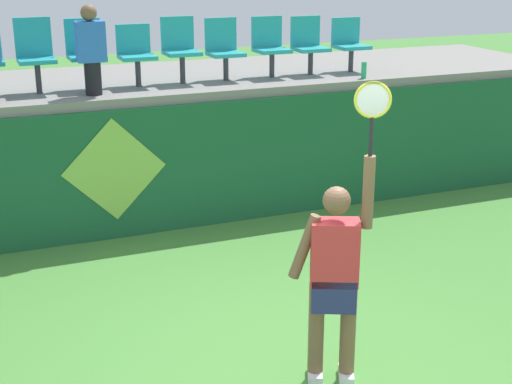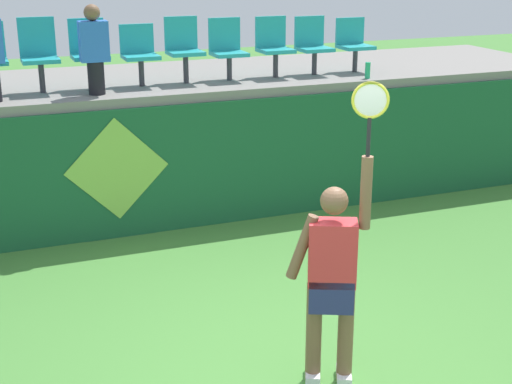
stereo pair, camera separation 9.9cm
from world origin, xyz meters
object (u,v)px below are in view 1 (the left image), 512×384
(stadium_chair_9, at_px, (349,42))
(stadium_chair_3, at_px, (85,50))
(tennis_player, at_px, (335,274))
(stadium_chair_6, at_px, (224,47))
(stadium_chair_2, at_px, (35,52))
(water_bottle, at_px, (364,70))
(spectator_1, at_px, (91,49))
(stadium_chair_4, at_px, (136,52))
(stadium_chair_8, at_px, (309,43))
(stadium_chair_7, at_px, (270,44))
(stadium_chair_5, at_px, (180,46))

(stadium_chair_9, bearing_deg, stadium_chair_3, 179.91)
(tennis_player, relative_size, stadium_chair_6, 3.11)
(stadium_chair_2, bearing_deg, tennis_player, -70.16)
(water_bottle, relative_size, spectator_1, 0.20)
(water_bottle, height_order, spectator_1, spectator_1)
(stadium_chair_2, relative_size, stadium_chair_3, 1.04)
(water_bottle, distance_m, stadium_chair_3, 3.70)
(stadium_chair_4, relative_size, stadium_chair_8, 0.98)
(stadium_chair_3, relative_size, stadium_chair_7, 1.07)
(stadium_chair_6, bearing_deg, stadium_chair_3, -179.96)
(water_bottle, xyz_separation_m, stadium_chair_2, (-4.23, 0.63, 0.38))
(water_bottle, xyz_separation_m, spectator_1, (-3.62, 0.20, 0.45))
(stadium_chair_5, relative_size, stadium_chair_6, 1.05)
(stadium_chair_7, relative_size, stadium_chair_8, 1.02)
(stadium_chair_9, bearing_deg, tennis_player, -119.56)
(stadium_chair_5, relative_size, stadium_chair_9, 1.13)
(stadium_chair_5, bearing_deg, water_bottle, -14.59)
(water_bottle, distance_m, spectator_1, 3.66)
(stadium_chair_4, height_order, stadium_chair_9, stadium_chair_4)
(tennis_player, relative_size, stadium_chair_9, 3.37)
(stadium_chair_6, distance_m, stadium_chair_7, 0.67)
(stadium_chair_3, relative_size, stadium_chair_5, 1.02)
(water_bottle, relative_size, stadium_chair_7, 0.27)
(water_bottle, distance_m, stadium_chair_5, 2.50)
(stadium_chair_5, bearing_deg, stadium_chair_4, -179.44)
(stadium_chair_6, height_order, stadium_chair_7, stadium_chair_6)
(stadium_chair_9, bearing_deg, stadium_chair_2, 179.86)
(stadium_chair_6, bearing_deg, tennis_player, -99.08)
(tennis_player, xyz_separation_m, stadium_chair_8, (2.00, 4.66, 1.20))
(stadium_chair_3, relative_size, stadium_chair_4, 1.12)
(tennis_player, height_order, water_bottle, tennis_player)
(stadium_chair_5, height_order, stadium_chair_9, stadium_chair_5)
(tennis_player, height_order, stadium_chair_6, stadium_chair_6)
(stadium_chair_2, xyz_separation_m, stadium_chair_7, (3.10, -0.01, -0.05))
(stadium_chair_3, distance_m, stadium_chair_9, 3.73)
(tennis_player, distance_m, stadium_chair_5, 4.83)
(water_bottle, distance_m, stadium_chair_7, 1.33)
(stadium_chair_8, height_order, spectator_1, spectator_1)
(water_bottle, height_order, stadium_chair_2, stadium_chair_2)
(stadium_chair_5, bearing_deg, stadium_chair_3, 179.99)
(stadium_chair_7, bearing_deg, water_bottle, -28.97)
(water_bottle, bearing_deg, stadium_chair_2, 171.54)
(stadium_chair_3, bearing_deg, stadium_chair_4, -0.55)
(stadium_chair_3, xyz_separation_m, stadium_chair_7, (2.50, -0.00, -0.04))
(stadium_chair_4, relative_size, stadium_chair_5, 0.91)
(stadium_chair_3, bearing_deg, tennis_player, -76.94)
(stadium_chair_4, relative_size, stadium_chair_9, 1.03)
(stadium_chair_3, xyz_separation_m, stadium_chair_4, (0.64, -0.01, -0.05))
(stadium_chair_6, bearing_deg, stadium_chair_5, -179.84)
(tennis_player, height_order, stadium_chair_4, tennis_player)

